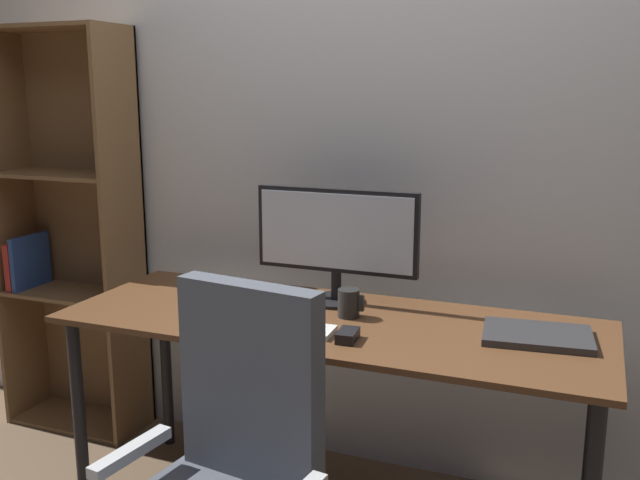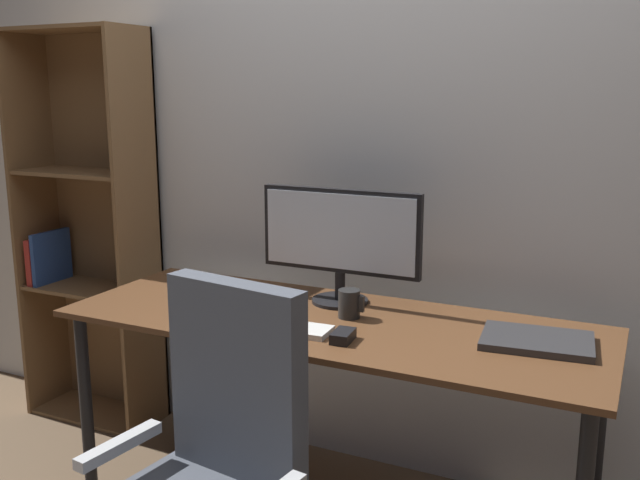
# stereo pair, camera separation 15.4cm
# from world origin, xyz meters

# --- Properties ---
(back_wall) EXTENTS (6.40, 0.10, 2.60)m
(back_wall) POSITION_xyz_m (0.00, 0.50, 1.30)
(back_wall) COLOR silver
(back_wall) RESTS_ON ground
(desk) EXTENTS (1.79, 0.66, 0.74)m
(desk) POSITION_xyz_m (0.00, 0.00, 0.66)
(desk) COLOR #56351E
(desk) RESTS_ON ground
(monitor) EXTENTS (0.59, 0.20, 0.41)m
(monitor) POSITION_xyz_m (-0.05, 0.19, 0.98)
(monitor) COLOR black
(monitor) RESTS_ON desk
(keyboard) EXTENTS (0.30, 0.12, 0.02)m
(keyboard) POSITION_xyz_m (-0.08, -0.16, 0.75)
(keyboard) COLOR silver
(keyboard) RESTS_ON desk
(mouse) EXTENTS (0.06, 0.10, 0.03)m
(mouse) POSITION_xyz_m (0.12, -0.17, 0.76)
(mouse) COLOR black
(mouse) RESTS_ON desk
(coffee_mug) EXTENTS (0.09, 0.07, 0.09)m
(coffee_mug) POSITION_xyz_m (0.05, 0.04, 0.79)
(coffee_mug) COLOR black
(coffee_mug) RESTS_ON desk
(laptop) EXTENTS (0.34, 0.26, 0.02)m
(laptop) POSITION_xyz_m (0.65, 0.05, 0.75)
(laptop) COLOR #2D2D30
(laptop) RESTS_ON desk
(bookshelf) EXTENTS (0.61, 0.28, 1.73)m
(bookshelf) POSITION_xyz_m (-1.33, 0.33, 0.86)
(bookshelf) COLOR brown
(bookshelf) RESTS_ON ground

